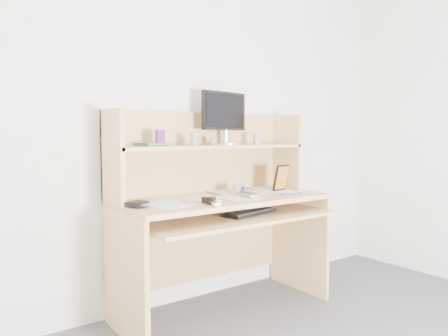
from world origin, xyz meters
TOP-DOWN VIEW (x-y plane):
  - back_wall at (0.00, 1.80)m, footprint 3.60×0.04m
  - desk at (0.00, 1.56)m, footprint 1.40×0.70m
  - paper_clutter at (0.00, 1.48)m, footprint 1.32×0.54m
  - keyboard at (0.10, 1.34)m, footprint 0.41×0.22m
  - tv_remote at (0.12, 1.39)m, footprint 0.09×0.20m
  - flip_phone at (-0.24, 1.24)m, footprint 0.05×0.08m
  - stapler at (-0.24, 1.30)m, footprint 0.03×0.12m
  - wallet at (-0.62, 1.45)m, footprint 0.13×0.12m
  - sticky_note_pad at (-0.15, 1.37)m, footprint 0.07×0.07m
  - digital_camera at (0.16, 1.54)m, footprint 0.11×0.06m
  - game_case at (0.49, 1.47)m, footprint 0.13×0.03m
  - blue_pen at (0.41, 1.29)m, footprint 0.13×0.08m
  - card_box at (-0.38, 1.62)m, footprint 0.08×0.05m
  - shelf_book at (-0.42, 1.67)m, footprint 0.14×0.19m
  - chip_stack_a at (-0.13, 1.61)m, footprint 0.04×0.04m
  - chip_stack_b at (-0.16, 1.59)m, footprint 0.06×0.06m
  - chip_stack_c at (0.03, 1.65)m, footprint 0.05×0.05m
  - chip_stack_d at (0.36, 1.59)m, footprint 0.04×0.04m
  - monitor at (0.15, 1.68)m, footprint 0.42×0.21m

SIDE VIEW (x-z plane):
  - keyboard at x=0.10m, z-range 0.65..0.68m
  - desk at x=0.00m, z-range 0.04..1.34m
  - paper_clutter at x=0.00m, z-range 0.75..0.76m
  - sticky_note_pad at x=-0.15m, z-range 0.75..0.76m
  - blue_pen at x=0.41m, z-range 0.76..0.76m
  - tv_remote at x=0.12m, z-range 0.76..0.78m
  - flip_phone at x=-0.24m, z-range 0.76..0.78m
  - wallet at x=-0.62m, z-range 0.76..0.78m
  - stapler at x=-0.24m, z-range 0.76..0.79m
  - digital_camera at x=0.16m, z-range 0.76..0.82m
  - game_case at x=0.49m, z-range 0.76..0.94m
  - shelf_book at x=-0.42m, z-range 1.08..1.10m
  - chip_stack_a at x=-0.13m, z-range 1.08..1.13m
  - chip_stack_c at x=0.03m, z-range 1.08..1.13m
  - chip_stack_d at x=0.36m, z-range 1.08..1.16m
  - chip_stack_b at x=-0.16m, z-range 1.08..1.16m
  - card_box at x=-0.38m, z-range 1.08..1.18m
  - back_wall at x=0.00m, z-range 0.00..2.50m
  - monitor at x=0.15m, z-range 1.09..1.46m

